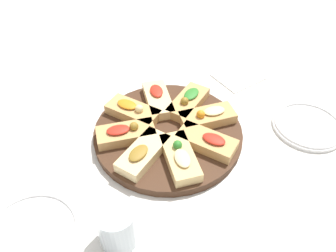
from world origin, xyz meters
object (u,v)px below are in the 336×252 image
plate_left (308,125)px  water_glass (117,226)px  plate_right (30,236)px  serving_board (168,133)px  napkin_stack (238,76)px

plate_left → water_glass: 0.58m
plate_left → plate_right: size_ratio=0.92×
serving_board → plate_left: 0.38m
water_glass → napkin_stack: water_glass is taller
plate_right → serving_board: bearing=-148.9°
serving_board → napkin_stack: serving_board is taller
plate_right → water_glass: size_ratio=2.10×
serving_board → plate_left: serving_board is taller
napkin_stack → plate_right: bearing=32.7°
plate_right → napkin_stack: size_ratio=1.45×
plate_right → water_glass: bearing=165.2°
water_glass → plate_right: bearing=-14.8°
serving_board → plate_right: size_ratio=1.88×
plate_left → water_glass: (0.55, 0.19, 0.04)m
plate_left → plate_right: bearing=11.0°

